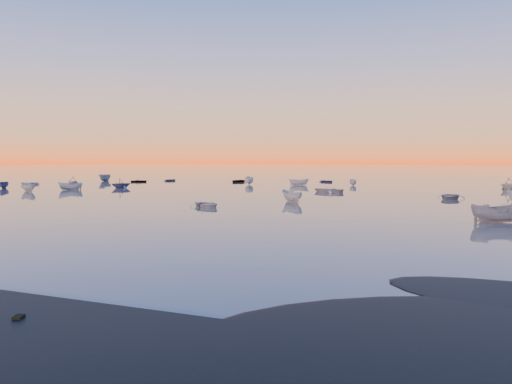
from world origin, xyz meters
The scene contains 5 objects.
ground centered at (0.00, 100.00, 0.00)m, with size 600.00×600.00×0.00m, color #6D625B.
mud_lobes centered at (0.00, -1.00, 0.01)m, with size 140.00×6.00×0.07m, color black, non-canonical shape.
moored_fleet centered at (0.00, 53.00, 0.00)m, with size 124.00×58.00×1.20m, color beige, non-canonical shape.
boat_near_left centered at (-8.33, 26.49, 0.00)m, with size 3.62×1.51×0.91m, color beige.
boat_near_center centered at (16.44, 24.00, 0.00)m, with size 4.18×1.77×1.45m, color gray.
Camera 1 is at (13.56, -15.36, 4.53)m, focal length 35.00 mm.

